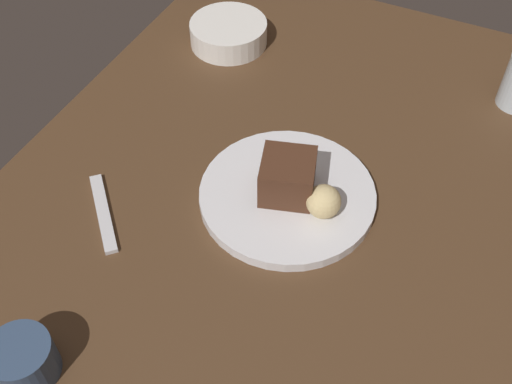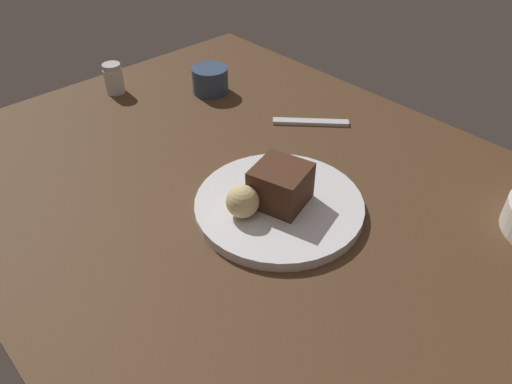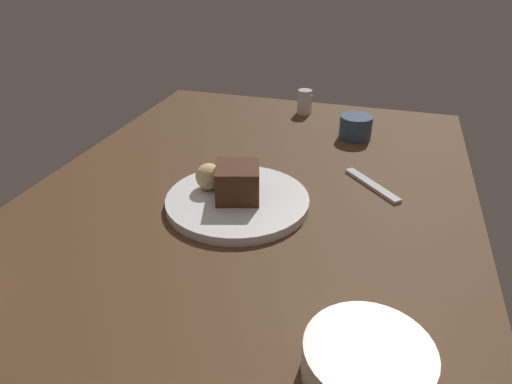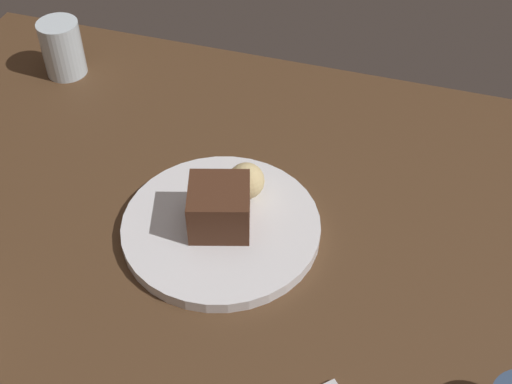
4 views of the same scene
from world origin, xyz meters
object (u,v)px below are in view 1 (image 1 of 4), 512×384
Objects in this scene: dessert_plate at (287,195)px; chocolate_cake_slice at (288,177)px; coffee_cup at (23,360)px; bread_roll at (324,202)px; side_bowl at (229,33)px; dessert_spoon at (103,213)px.

chocolate_cake_slice is at bearing -111.05° from dessert_plate.
coffee_cup is at bearing -24.06° from dessert_plate.
side_bowl is (-32.83, -31.94, -1.96)cm from bread_roll.
side_bowl is at bearing 139.72° from dessert_spoon.
bread_roll is at bearing 44.21° from side_bowl.
chocolate_cake_slice is 42.16cm from coffee_cup.
side_bowl is (-31.28, -25.82, 1.37)cm from dessert_plate.
dessert_spoon is (14.28, -23.15, -0.49)cm from dessert_plate.
bread_roll is (1.61, 6.26, -0.64)cm from chocolate_cake_slice.
dessert_spoon is at bearing -58.08° from chocolate_cake_slice.
chocolate_cake_slice is (-0.05, -0.14, 3.97)cm from dessert_plate.
dessert_spoon is (45.56, 2.67, -1.87)cm from side_bowl.
bread_roll is at bearing 69.87° from dessert_spoon.
chocolate_cake_slice is at bearing 39.44° from side_bowl.
coffee_cup reaches higher than dessert_plate.
bread_roll is 0.64× the size of coffee_cup.
coffee_cup reaches higher than dessert_spoon.
bread_roll is 32.14cm from dessert_spoon.
side_bowl is at bearing -140.46° from dessert_plate.
bread_roll reaches higher than dessert_spoon.
dessert_plate is 42.17cm from coffee_cup.
dessert_plate is 27.20cm from dessert_spoon.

